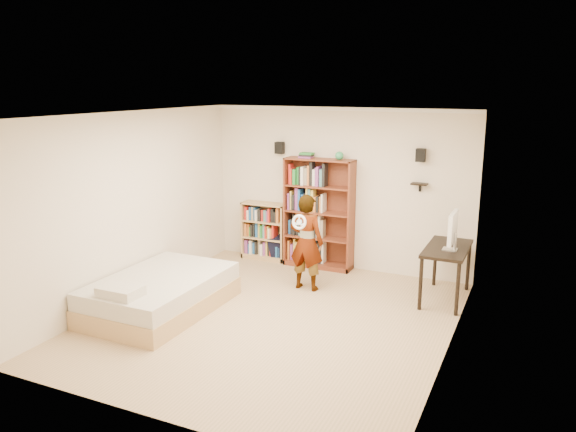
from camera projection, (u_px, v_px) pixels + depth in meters
name	position (u px, v px, depth m)	size (l,w,h in m)	color
ground	(273.00, 320.00, 7.48)	(4.50, 5.00, 0.01)	tan
room_shell	(273.00, 190.00, 7.07)	(4.52, 5.02, 2.71)	silver
crown_molding	(272.00, 117.00, 6.87)	(4.50, 5.00, 0.06)	white
speaker_left	(280.00, 148.00, 9.57)	(0.14, 0.12, 0.20)	black
speaker_right	(421.00, 155.00, 8.59)	(0.14, 0.12, 0.20)	black
wall_shelf	(419.00, 184.00, 8.70)	(0.25, 0.16, 0.03)	black
tall_bookshelf	(319.00, 214.00, 9.44)	(1.18, 0.34, 1.86)	brown
low_bookshelf	(265.00, 231.00, 9.98)	(0.82, 0.31, 1.02)	tan
computer_desk	(446.00, 273.00, 8.11)	(0.58, 1.16, 0.79)	black
imac	(451.00, 231.00, 7.82)	(0.11, 0.54, 0.54)	white
daybed	(161.00, 289.00, 7.72)	(1.35, 2.08, 0.61)	beige
person	(306.00, 242.00, 8.45)	(0.54, 0.35, 1.48)	black
wii_wheel	(299.00, 222.00, 8.12)	(0.22, 0.22, 0.04)	white
navy_bag	(279.00, 248.00, 9.92)	(0.34, 0.22, 0.45)	black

